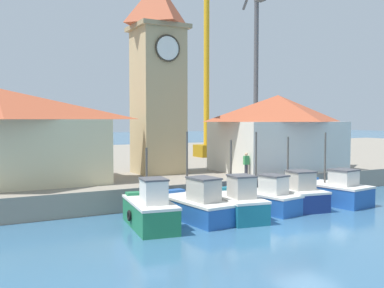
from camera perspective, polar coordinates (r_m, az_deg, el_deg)
name	(u,v)px	position (r m, az deg, el deg)	size (l,w,h in m)	color
ground_plane	(308,232)	(21.29, 14.56, -10.72)	(300.00, 300.00, 0.00)	#386689
quay_wharf	(112,163)	(45.40, -10.06, -2.45)	(120.00, 40.00, 1.30)	gray
fishing_boat_far_left	(150,210)	(21.27, -5.36, -8.38)	(2.38, 4.55, 3.71)	#237A4C
fishing_boat_left_outer	(195,205)	(22.87, 0.36, -7.77)	(2.30, 5.29, 4.44)	#2356A8
fishing_boat_left_inner	(236,203)	(23.29, 5.55, -7.49)	(2.44, 4.59, 3.99)	#196B7F
fishing_boat_mid_left	(264,198)	(25.33, 9.10, -6.81)	(2.53, 4.68, 4.35)	#2356A8
fishing_boat_center	(293,194)	(26.73, 12.75, -6.23)	(2.64, 4.77, 4.04)	navy
fishing_boat_mid_right	(333,191)	(28.40, 17.46, -5.73)	(2.82, 4.71, 4.27)	#2356A8
clock_tower	(158,72)	(31.51, -4.36, 9.15)	(3.55, 3.55, 14.88)	tan
warehouse_right	(278,132)	(33.76, 10.83, 1.54)	(9.08, 6.31, 5.54)	silver
port_crane_near	(206,79)	(45.18, 1.74, 8.27)	(4.56, 7.08, 20.00)	#976E11
port_crane_far	(256,81)	(55.02, 8.10, 7.88)	(2.94, 7.03, 21.33)	#353539
dock_worker_near_tower	(271,163)	(30.19, 9.97, -2.44)	(0.34, 0.22, 1.62)	#33333D
dock_worker_along_quay	(246,165)	(29.11, 6.90, -2.62)	(0.34, 0.22, 1.62)	#33333D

